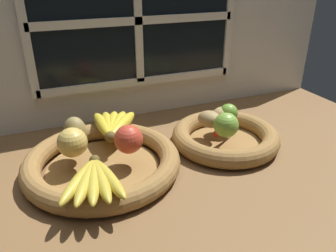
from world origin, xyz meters
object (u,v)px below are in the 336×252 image
object	(u,v)px
banana_bunch_back	(113,124)
pear_brown	(75,132)
fruit_bowl_right	(225,137)
potato_back	(224,114)
fruit_bowl_left	(102,162)
lime_far	(229,113)
apple_red_right	(129,139)
apple_golden_left	(72,142)
banana_bunch_front	(94,180)
potato_oblong	(210,119)
chili_pepper	(229,125)
lime_near	(226,125)

from	to	relation	value
banana_bunch_back	pear_brown	bearing A→B (deg)	-152.80
fruit_bowl_right	potato_back	distance (cm)	6.89
fruit_bowl_left	lime_far	distance (cm)	38.55
apple_red_right	potato_back	xyz separation A→B (cm)	(30.57, 6.68, -1.34)
apple_golden_left	banana_bunch_front	bearing A→B (deg)	-81.12
apple_red_right	lime_far	xyz separation A→B (cm)	(31.61, 6.15, -0.83)
apple_red_right	banana_bunch_back	world-z (taller)	apple_red_right
fruit_bowl_left	banana_bunch_back	bearing A→B (deg)	63.30
fruit_bowl_right	potato_back	xyz separation A→B (cm)	(2.04, 4.48, 4.82)
fruit_bowl_right	apple_red_right	bearing A→B (deg)	-175.59
apple_red_right	potato_oblong	world-z (taller)	apple_red_right
fruit_bowl_left	potato_back	xyz separation A→B (cm)	(36.94, 4.48, 4.84)
pear_brown	chili_pepper	size ratio (longest dim) A/B	0.58
fruit_bowl_right	apple_red_right	size ratio (longest dim) A/B	4.29
fruit_bowl_left	apple_golden_left	xyz separation A→B (cm)	(-6.30, 1.27, 6.22)
pear_brown	apple_red_right	bearing A→B (deg)	-35.19
banana_bunch_front	chili_pepper	bearing A→B (deg)	17.18
pear_brown	banana_bunch_back	xyz separation A→B (cm)	(10.56, 5.43, -2.28)
apple_red_right	chili_pepper	size ratio (longest dim) A/B	0.52
banana_bunch_front	fruit_bowl_right	bearing A→B (deg)	17.75
fruit_bowl_left	banana_bunch_back	size ratio (longest dim) A/B	2.23
apple_golden_left	lime_near	distance (cm)	38.91
chili_pepper	apple_golden_left	bearing A→B (deg)	149.27
fruit_bowl_left	apple_red_right	bearing A→B (deg)	-19.06
fruit_bowl_right	apple_red_right	world-z (taller)	apple_red_right
apple_golden_left	potato_back	bearing A→B (deg)	4.25
lime_far	chili_pepper	distance (cm)	5.04
banana_bunch_back	chili_pepper	size ratio (longest dim) A/B	1.27
lime_far	fruit_bowl_right	bearing A→B (deg)	-127.87
banana_bunch_front	banana_bunch_back	distance (cm)	25.63
lime_far	pear_brown	bearing A→B (deg)	177.58
fruit_bowl_right	apple_golden_left	xyz separation A→B (cm)	(-41.20, 1.27, 6.20)
potato_oblong	banana_bunch_front	bearing A→B (deg)	-156.54
banana_bunch_front	chili_pepper	distance (cm)	41.71
banana_bunch_back	apple_golden_left	bearing A→B (deg)	-140.25
apple_golden_left	chili_pepper	size ratio (longest dim) A/B	0.52
apple_red_right	lime_far	bearing A→B (deg)	11.01
fruit_bowl_right	fruit_bowl_left	bearing A→B (deg)	180.00
fruit_bowl_left	apple_red_right	size ratio (longest dim) A/B	5.49
lime_near	chili_pepper	xyz separation A→B (cm)	(3.43, 3.77, -2.41)
chili_pepper	apple_red_right	bearing A→B (deg)	155.19
lime_far	banana_bunch_back	bearing A→B (deg)	167.38
fruit_bowl_left	apple_golden_left	distance (cm)	8.94
apple_red_right	banana_bunch_back	size ratio (longest dim) A/B	0.41
lime_far	potato_back	bearing A→B (deg)	152.74
potato_back	pear_brown	bearing A→B (deg)	178.24
fruit_bowl_left	lime_far	bearing A→B (deg)	5.94
fruit_bowl_right	apple_red_right	distance (cm)	29.28
potato_back	chili_pepper	xyz separation A→B (cm)	(-1.24, -4.66, -1.27)
apple_golden_left	lime_near	world-z (taller)	apple_golden_left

